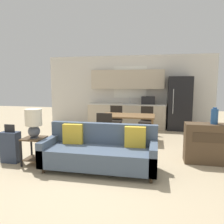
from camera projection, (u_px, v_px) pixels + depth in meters
ground_plane at (95, 172)px, 4.13m from camera, size 20.00×20.00×0.00m
wall_back at (128, 91)px, 8.44m from camera, size 6.40×0.07×2.70m
kitchen_counter at (127, 105)px, 8.21m from camera, size 2.90×0.65×2.15m
refrigerator at (179, 103)px, 7.74m from camera, size 0.81×0.71×1.89m
dining_table at (128, 117)px, 6.34m from camera, size 1.53×0.87×0.75m
couch at (100, 152)px, 4.23m from camera, size 2.18×0.80×0.87m
side_table at (34, 147)px, 4.48m from camera, size 0.42×0.42×0.57m
table_lamp at (34, 121)px, 4.38m from camera, size 0.33×0.33×0.59m
credenza at (217, 144)px, 4.52m from camera, size 1.28×0.39×0.84m
vase at (214, 116)px, 4.45m from camera, size 0.14×0.14×0.34m
dining_chair_far_left at (116, 118)px, 7.22m from camera, size 0.46×0.46×0.92m
dining_chair_near_left at (105, 128)px, 5.67m from camera, size 0.45×0.45×0.92m
dining_chair_far_right at (146, 119)px, 7.01m from camera, size 0.46×0.46×0.92m
suitcase at (11, 147)px, 4.62m from camera, size 0.38×0.22×0.81m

